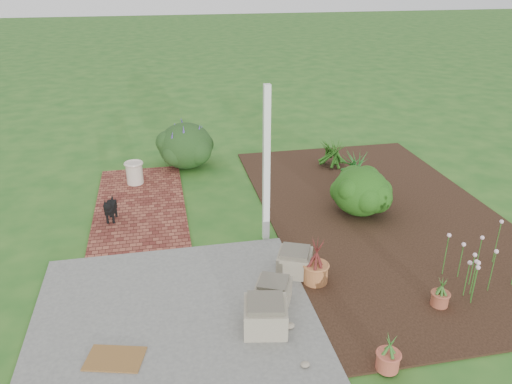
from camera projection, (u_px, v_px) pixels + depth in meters
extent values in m
plane|color=#20591C|center=(249.00, 243.00, 7.92)|extent=(80.00, 80.00, 0.00)
cube|color=#626260|center=(175.00, 323.00, 6.13)|extent=(3.50, 3.50, 0.04)
cube|color=#59211C|center=(140.00, 204.00, 9.17)|extent=(1.60, 3.50, 0.04)
cube|color=black|center=(382.00, 214.00, 8.82)|extent=(4.00, 7.00, 0.03)
cube|color=white|center=(266.00, 167.00, 7.55)|extent=(0.10, 0.10, 2.50)
cube|color=gray|center=(265.00, 317.00, 5.95)|extent=(0.60, 0.60, 0.34)
cube|color=gray|center=(273.00, 293.00, 6.42)|extent=(0.57, 0.57, 0.29)
cube|color=#76685A|center=(295.00, 262.00, 7.06)|extent=(0.61, 0.61, 0.31)
cube|color=brown|center=(115.00, 359.00, 5.54)|extent=(0.71, 0.55, 0.02)
cube|color=black|center=(111.00, 207.00, 8.47)|extent=(0.19, 0.35, 0.15)
cylinder|color=black|center=(107.00, 219.00, 8.42)|extent=(0.04, 0.04, 0.16)
cylinder|color=black|center=(113.00, 219.00, 8.43)|extent=(0.04, 0.04, 0.16)
cylinder|color=black|center=(110.00, 213.00, 8.64)|extent=(0.04, 0.04, 0.16)
cylinder|color=black|center=(116.00, 212.00, 8.64)|extent=(0.04, 0.04, 0.16)
sphere|color=black|center=(107.00, 206.00, 8.23)|extent=(0.14, 0.14, 0.14)
cone|color=black|center=(112.00, 198.00, 8.58)|extent=(0.07, 0.11, 0.12)
cylinder|color=beige|center=(135.00, 173.00, 9.91)|extent=(0.34, 0.34, 0.43)
ellipsoid|color=#0B3A0C|center=(361.00, 190.00, 8.69)|extent=(1.17, 1.17, 0.84)
cylinder|color=#B36C3C|center=(316.00, 273.00, 6.86)|extent=(0.42, 0.42, 0.28)
cylinder|color=#9B4C34|center=(440.00, 299.00, 6.41)|extent=(0.23, 0.23, 0.18)
cylinder|color=#B14E3C|center=(388.00, 361.00, 5.39)|extent=(0.26, 0.26, 0.21)
ellipsoid|color=black|center=(186.00, 144.00, 10.77)|extent=(1.53, 1.53, 0.99)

